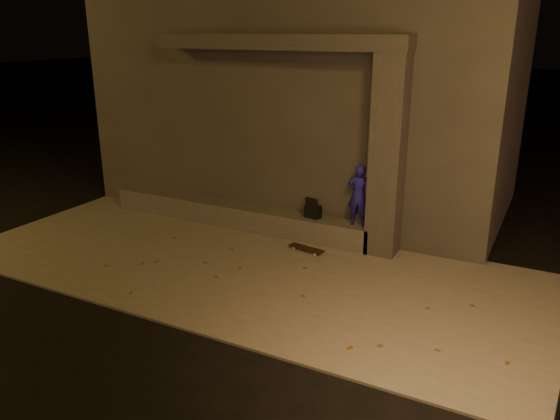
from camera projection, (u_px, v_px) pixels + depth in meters
The scene contains 9 objects.
ground at pixel (187, 323), 7.82m from camera, with size 120.00×120.00×0.00m, color black.
sidewalk at pixel (256, 270), 9.50m from camera, with size 11.00×4.40×0.04m, color slate.
building at pixel (313, 91), 12.90m from camera, with size 9.00×5.10×5.22m.
ledge at pixel (236, 215), 11.55m from camera, with size 6.00×0.55×0.45m, color #4D4A46.
column at pixel (388, 158), 9.64m from camera, with size 0.55×0.55×3.60m, color #393634.
canopy at pixel (279, 42), 10.04m from camera, with size 5.00×0.70×0.28m, color #393634.
skateboarder at pixel (359, 195), 10.11m from camera, with size 0.43×0.28×1.17m, color #1C168F.
backpack at pixel (313, 211), 10.65m from camera, with size 0.32×0.24×0.42m.
skateboard at pixel (306, 248), 10.20m from camera, with size 0.73×0.30×0.08m.
Camera 1 is at (4.39, -5.50, 4.00)m, focal length 35.00 mm.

